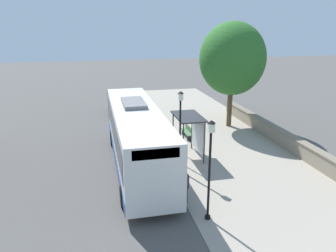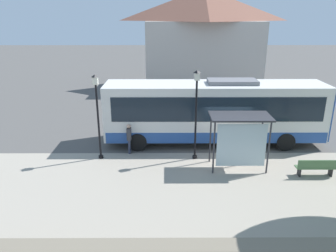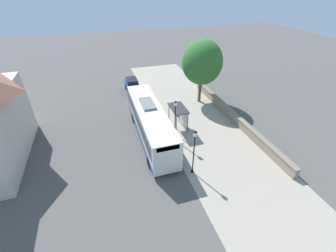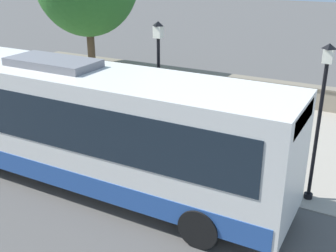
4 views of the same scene
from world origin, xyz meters
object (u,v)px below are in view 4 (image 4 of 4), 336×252
bus_shelter (127,82)px  street_lamp_far (159,83)px  bus (82,123)px  pedestrian (255,166)px  street_lamp_near (320,112)px  bench (73,105)px

bus_shelter → street_lamp_far: size_ratio=0.61×
street_lamp_far → bus: bearing=-29.4°
bus_shelter → pedestrian: size_ratio=1.70×
bus_shelter → pedestrian: bearing=71.2°
pedestrian → street_lamp_near: size_ratio=0.38×
bus → pedestrian: 5.04m
bus → bus_shelter: bus is taller
bench → bus: bearing=44.3°
bus → pedestrian: bus is taller
street_lamp_near → bus_shelter: bearing=-100.2°
pedestrian → street_lamp_far: size_ratio=0.36×
bus_shelter → bench: bearing=-103.4°
bus_shelter → pedestrian: (1.84, 5.41, -1.19)m
bench → street_lamp_far: 6.16m
bus_shelter → street_lamp_near: (1.23, 6.83, 0.44)m
bench → street_lamp_near: (2.04, 10.25, 2.12)m
bus_shelter → street_lamp_far: (1.18, 1.97, 0.55)m
pedestrian → bench: size_ratio=0.91×
bus_shelter → pedestrian: bus_shelter is taller
street_lamp_near → street_lamp_far: size_ratio=0.96×
pedestrian → bench: bearing=-106.7°
bus_shelter → street_lamp_far: street_lamp_far is taller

